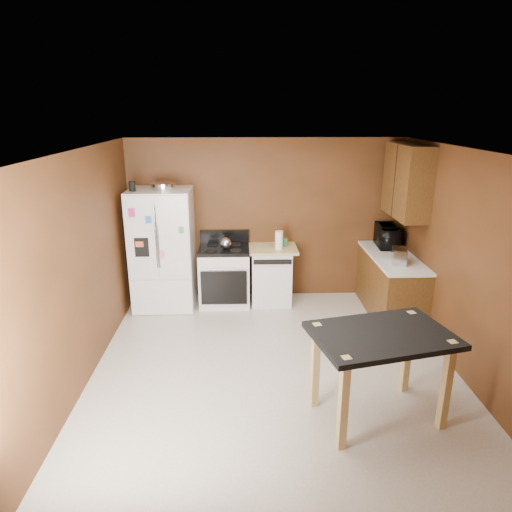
{
  "coord_description": "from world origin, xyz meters",
  "views": [
    {
      "loc": [
        -0.37,
        -4.69,
        2.9
      ],
      "look_at": [
        -0.19,
        0.85,
        1.11
      ],
      "focal_mm": 32.0,
      "sensor_mm": 36.0,
      "label": 1
    }
  ],
  "objects_px": {
    "kettle": "(226,243)",
    "dishwasher": "(271,274)",
    "gas_range": "(225,275)",
    "microwave": "(387,237)",
    "green_canister": "(285,242)",
    "roasting_pan": "(163,186)",
    "toaster": "(399,256)",
    "island": "(381,346)",
    "pen_cup": "(132,186)",
    "refrigerator": "(163,249)",
    "paper_towel": "(279,240)"
  },
  "relations": [
    {
      "from": "microwave",
      "to": "gas_range",
      "type": "relative_size",
      "value": 0.49
    },
    {
      "from": "roasting_pan",
      "to": "paper_towel",
      "type": "xyz_separation_m",
      "value": [
        1.68,
        -0.04,
        -0.82
      ]
    },
    {
      "from": "green_canister",
      "to": "microwave",
      "type": "distance_m",
      "value": 1.56
    },
    {
      "from": "gas_range",
      "to": "microwave",
      "type": "bearing_deg",
      "value": -0.24
    },
    {
      "from": "green_canister",
      "to": "microwave",
      "type": "relative_size",
      "value": 0.2
    },
    {
      "from": "microwave",
      "to": "island",
      "type": "relative_size",
      "value": 0.38
    },
    {
      "from": "roasting_pan",
      "to": "microwave",
      "type": "distance_m",
      "value": 3.43
    },
    {
      "from": "dishwasher",
      "to": "island",
      "type": "distance_m",
      "value": 3.0
    },
    {
      "from": "roasting_pan",
      "to": "toaster",
      "type": "height_order",
      "value": "roasting_pan"
    },
    {
      "from": "pen_cup",
      "to": "microwave",
      "type": "distance_m",
      "value": 3.83
    },
    {
      "from": "kettle",
      "to": "refrigerator",
      "type": "bearing_deg",
      "value": 179.2
    },
    {
      "from": "roasting_pan",
      "to": "dishwasher",
      "type": "height_order",
      "value": "roasting_pan"
    },
    {
      "from": "paper_towel",
      "to": "roasting_pan",
      "type": "bearing_deg",
      "value": 178.5
    },
    {
      "from": "island",
      "to": "pen_cup",
      "type": "bearing_deg",
      "value": 136.93
    },
    {
      "from": "microwave",
      "to": "dishwasher",
      "type": "relative_size",
      "value": 0.61
    },
    {
      "from": "green_canister",
      "to": "dishwasher",
      "type": "distance_m",
      "value": 0.54
    },
    {
      "from": "pen_cup",
      "to": "kettle",
      "type": "height_order",
      "value": "pen_cup"
    },
    {
      "from": "refrigerator",
      "to": "island",
      "type": "relative_size",
      "value": 1.25
    },
    {
      "from": "refrigerator",
      "to": "dishwasher",
      "type": "xyz_separation_m",
      "value": [
        1.63,
        0.09,
        -0.45
      ]
    },
    {
      "from": "roasting_pan",
      "to": "kettle",
      "type": "bearing_deg",
      "value": -3.27
    },
    {
      "from": "paper_towel",
      "to": "green_canister",
      "type": "height_order",
      "value": "paper_towel"
    },
    {
      "from": "paper_towel",
      "to": "gas_range",
      "type": "height_order",
      "value": "paper_towel"
    },
    {
      "from": "dishwasher",
      "to": "refrigerator",
      "type": "bearing_deg",
      "value": -177.01
    },
    {
      "from": "kettle",
      "to": "dishwasher",
      "type": "relative_size",
      "value": 0.2
    },
    {
      "from": "kettle",
      "to": "microwave",
      "type": "bearing_deg",
      "value": 1.48
    },
    {
      "from": "roasting_pan",
      "to": "island",
      "type": "relative_size",
      "value": 0.25
    },
    {
      "from": "kettle",
      "to": "paper_towel",
      "type": "height_order",
      "value": "paper_towel"
    },
    {
      "from": "refrigerator",
      "to": "paper_towel",
      "type": "bearing_deg",
      "value": -0.22
    },
    {
      "from": "paper_towel",
      "to": "refrigerator",
      "type": "distance_m",
      "value": 1.74
    },
    {
      "from": "dishwasher",
      "to": "toaster",
      "type": "bearing_deg",
      "value": -26.6
    },
    {
      "from": "kettle",
      "to": "toaster",
      "type": "relative_size",
      "value": 0.61
    },
    {
      "from": "roasting_pan",
      "to": "dishwasher",
      "type": "xyz_separation_m",
      "value": [
        1.57,
        0.05,
        -1.39
      ]
    },
    {
      "from": "green_canister",
      "to": "microwave",
      "type": "height_order",
      "value": "microwave"
    },
    {
      "from": "kettle",
      "to": "dishwasher",
      "type": "xyz_separation_m",
      "value": [
        0.69,
        0.1,
        -0.54
      ]
    },
    {
      "from": "gas_range",
      "to": "island",
      "type": "relative_size",
      "value": 0.76
    },
    {
      "from": "paper_towel",
      "to": "refrigerator",
      "type": "xyz_separation_m",
      "value": [
        -1.74,
        0.01,
        -0.13
      ]
    },
    {
      "from": "toaster",
      "to": "refrigerator",
      "type": "distance_m",
      "value": 3.39
    },
    {
      "from": "microwave",
      "to": "green_canister",
      "type": "bearing_deg",
      "value": 89.45
    },
    {
      "from": "gas_range",
      "to": "kettle",
      "type": "bearing_deg",
      "value": -66.98
    },
    {
      "from": "microwave",
      "to": "gas_range",
      "type": "height_order",
      "value": "microwave"
    },
    {
      "from": "paper_towel",
      "to": "island",
      "type": "bearing_deg",
      "value": -74.97
    },
    {
      "from": "kettle",
      "to": "microwave",
      "type": "height_order",
      "value": "microwave"
    },
    {
      "from": "pen_cup",
      "to": "green_canister",
      "type": "xyz_separation_m",
      "value": [
        2.19,
        0.3,
        -0.92
      ]
    },
    {
      "from": "green_canister",
      "to": "island",
      "type": "distance_m",
      "value": 3.02
    },
    {
      "from": "pen_cup",
      "to": "island",
      "type": "relative_size",
      "value": 0.09
    },
    {
      "from": "kettle",
      "to": "island",
      "type": "relative_size",
      "value": 0.12
    },
    {
      "from": "kettle",
      "to": "toaster",
      "type": "height_order",
      "value": "toaster"
    },
    {
      "from": "roasting_pan",
      "to": "dishwasher",
      "type": "bearing_deg",
      "value": 1.74
    },
    {
      "from": "paper_towel",
      "to": "island",
      "type": "relative_size",
      "value": 0.19
    },
    {
      "from": "pen_cup",
      "to": "gas_range",
      "type": "xyz_separation_m",
      "value": [
        1.26,
        0.19,
        -1.41
      ]
    }
  ]
}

